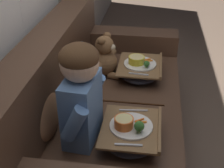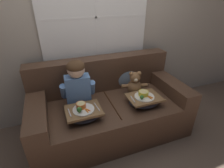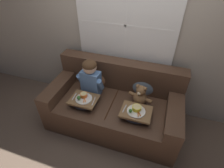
% 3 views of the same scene
% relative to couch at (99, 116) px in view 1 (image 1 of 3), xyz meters
% --- Properties ---
extents(ground_plane, '(14.00, 14.00, 0.00)m').
position_rel_couch_xyz_m(ground_plane, '(0.00, -0.07, -0.34)').
color(ground_plane, brown).
extents(couch, '(1.97, 0.99, 0.95)m').
position_rel_couch_xyz_m(couch, '(0.00, 0.00, 0.00)').
color(couch, '#4C3323').
rests_on(couch, ground_plane).
extents(throw_pillow_behind_child, '(0.37, 0.18, 0.39)m').
position_rel_couch_xyz_m(throw_pillow_behind_child, '(-0.38, 0.24, 0.31)').
color(throw_pillow_behind_child, '#B2754C').
rests_on(throw_pillow_behind_child, couch).
extents(throw_pillow_behind_teddy, '(0.37, 0.18, 0.38)m').
position_rel_couch_xyz_m(throw_pillow_behind_teddy, '(0.38, 0.24, 0.31)').
color(throw_pillow_behind_teddy, slate).
rests_on(throw_pillow_behind_teddy, couch).
extents(child_figure, '(0.42, 0.21, 0.58)m').
position_rel_couch_xyz_m(child_figure, '(-0.38, 0.02, 0.46)').
color(child_figure, '#5B84BC').
rests_on(child_figure, couch).
extents(teddy_bear, '(0.36, 0.26, 0.33)m').
position_rel_couch_xyz_m(teddy_bear, '(0.38, 0.01, 0.28)').
color(teddy_bear, brown).
rests_on(teddy_bear, couch).
extents(lap_tray_child, '(0.39, 0.33, 0.18)m').
position_rel_couch_xyz_m(lap_tray_child, '(-0.38, -0.26, 0.20)').
color(lap_tray_child, '#2D2D38').
rests_on(lap_tray_child, child_figure).
extents(lap_tray_teddy, '(0.41, 0.33, 0.17)m').
position_rel_couch_xyz_m(lap_tray_teddy, '(0.38, -0.26, 0.20)').
color(lap_tray_teddy, '#2D2D38').
rests_on(lap_tray_teddy, teddy_bear).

